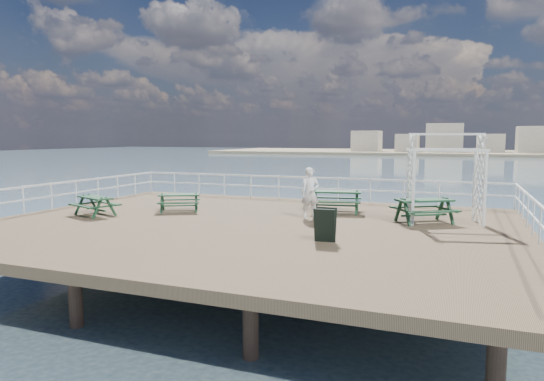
{
  "coord_description": "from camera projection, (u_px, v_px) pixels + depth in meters",
  "views": [
    {
      "loc": [
        6.75,
        -15.03,
        2.96
      ],
      "look_at": [
        0.63,
        0.59,
        1.1
      ],
      "focal_mm": 32.0,
      "sensor_mm": 36.0,
      "label": 1
    }
  ],
  "objects": [
    {
      "name": "ground",
      "position": [
        249.0,
        228.0,
        16.7
      ],
      "size": [
        18.0,
        14.0,
        0.3
      ],
      "primitive_type": "cube",
      "color": "brown",
      "rests_on": "ground"
    },
    {
      "name": "sea_backdrop",
      "position": [
        484.0,
        149.0,
        136.28
      ],
      "size": [
        300.0,
        300.0,
        9.2
      ],
      "color": "#3C5265",
      "rests_on": "ground"
    },
    {
      "name": "railing",
      "position": [
        274.0,
        190.0,
        18.99
      ],
      "size": [
        17.77,
        13.76,
        1.1
      ],
      "color": "white",
      "rests_on": "ground"
    },
    {
      "name": "picnic_table_a",
      "position": [
        179.0,
        199.0,
        19.34
      ],
      "size": [
        2.03,
        1.9,
        0.78
      ],
      "rotation": [
        0.0,
        0.0,
        0.49
      ],
      "color": "#13341C",
      "rests_on": "ground"
    },
    {
      "name": "picnic_table_b",
      "position": [
        336.0,
        197.0,
        19.09
      ],
      "size": [
        2.21,
        1.9,
        0.96
      ],
      "rotation": [
        0.0,
        0.0,
        0.17
      ],
      "color": "#13341C",
      "rests_on": "ground"
    },
    {
      "name": "picnic_table_c",
      "position": [
        424.0,
        206.0,
        16.75
      ],
      "size": [
        2.44,
        2.33,
        0.93
      ],
      "rotation": [
        0.0,
        0.0,
        0.57
      ],
      "color": "#13341C",
      "rests_on": "ground"
    },
    {
      "name": "picnic_table_d",
      "position": [
        95.0,
        202.0,
        18.37
      ],
      "size": [
        2.02,
        1.83,
        0.8
      ],
      "rotation": [
        0.0,
        0.0,
        -0.37
      ],
      "color": "#13341C",
      "rests_on": "ground"
    },
    {
      "name": "trellis_arbor",
      "position": [
        445.0,
        183.0,
        16.61
      ],
      "size": [
        2.72,
        1.87,
        3.09
      ],
      "rotation": [
        0.0,
        0.0,
        0.24
      ],
      "color": "white",
      "rests_on": "ground"
    },
    {
      "name": "sandwich_board",
      "position": [
        325.0,
        225.0,
        13.68
      ],
      "size": [
        0.63,
        0.48,
        0.98
      ],
      "rotation": [
        0.0,
        0.0,
        0.07
      ],
      "color": "black",
      "rests_on": "ground"
    },
    {
      "name": "person",
      "position": [
        310.0,
        193.0,
        17.57
      ],
      "size": [
        0.81,
        0.73,
        1.86
      ],
      "primitive_type": "imported",
      "rotation": [
        0.0,
        0.0,
        0.55
      ],
      "color": "white",
      "rests_on": "ground"
    }
  ]
}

